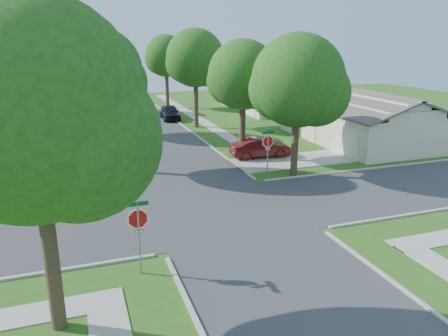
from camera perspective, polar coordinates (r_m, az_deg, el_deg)
ground at (r=21.89m, az=-0.43°, el=-5.64°), size 100.00×100.00×0.00m
road_ns at (r=21.89m, az=-0.43°, el=-5.62°), size 7.00×100.00×0.02m
sidewalk_ne at (r=47.63m, az=-3.63°, el=6.61°), size 1.20×40.00×0.04m
sidewalk_nw at (r=45.93m, az=-18.51°, el=5.41°), size 1.20×40.00×0.04m
driveway at (r=31.10m, az=9.15°, el=1.00°), size 8.80×3.60×0.05m
stop_sign_sw at (r=15.88m, az=-11.15°, el=-6.95°), size 1.05×0.80×2.98m
stop_sign_ne at (r=27.12m, az=5.76°, el=3.20°), size 1.05×0.80×2.98m
tree_e_near at (r=30.47m, az=2.58°, el=11.63°), size 4.97×4.80×8.28m
tree_e_mid at (r=41.78m, az=-3.70°, el=13.81°), size 5.59×5.40×9.21m
tree_e_far at (r=54.41m, az=-7.53°, el=14.08°), size 5.17×5.00×8.72m
tree_w_near at (r=28.32m, az=-15.74°, el=11.62°), size 5.38×5.20×8.97m
tree_w_mid at (r=40.26m, az=-17.05°, el=13.37°), size 5.80×5.60×9.56m
tree_w_far at (r=53.28m, az=-17.70°, el=12.89°), size 4.76×4.60×8.04m
tree_sw_corner at (r=12.38m, az=-23.30°, el=5.81°), size 6.21×6.00×9.55m
tree_ne_corner at (r=26.84m, az=9.71°, el=10.63°), size 5.80×5.60×8.66m
house_ne_near at (r=38.26m, az=17.26°, el=5.69°), size 8.42×13.60×4.23m
house_ne_far at (r=53.61m, az=5.80°, el=9.30°), size 8.42×13.60×4.23m
car_driveway at (r=31.49m, az=4.78°, el=2.65°), size 4.40×1.78×1.42m
car_curb_east at (r=46.68m, az=-7.06°, el=7.23°), size 2.13×4.57×1.51m
car_curb_west at (r=64.31m, az=-15.81°, el=9.21°), size 2.27×4.67×1.31m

